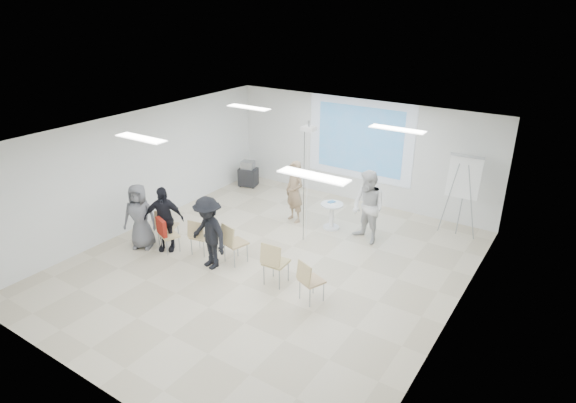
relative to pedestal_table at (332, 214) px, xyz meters
The scene contains 30 objects.
floor 2.45m from the pedestal_table, 97.14° to the right, with size 8.00×9.00×0.10m, color beige.
ceiling 3.58m from the pedestal_table, 97.14° to the right, with size 8.00×9.00×0.10m, color white.
wall_back 2.44m from the pedestal_table, 97.91° to the left, with size 8.00×0.10×3.00m, color silver.
wall_left 5.09m from the pedestal_table, 151.19° to the right, with size 0.10×9.00×3.00m, color silver.
wall_right 4.58m from the pedestal_table, 32.53° to the right, with size 0.10×9.00×3.00m, color silver.
projection_halo 2.57m from the pedestal_table, 98.15° to the left, with size 3.20×0.01×2.30m, color silver.
projection_image 2.55m from the pedestal_table, 98.21° to the left, with size 2.60×0.01×1.90m, color #3781BE.
pedestal_table is the anchor object (origin of this frame).
player_left 1.20m from the pedestal_table, behind, with size 0.69×0.47×1.90m, color #987B5D.
player_right 1.23m from the pedestal_table, ahead, with size 0.97×0.78×2.01m, color silver.
controller_left 1.23m from the pedestal_table, behind, with size 0.04×0.13×0.04m, color silver.
controller_right 1.30m from the pedestal_table, ahead, with size 0.04×0.13×0.04m, color white.
chair_far_left 4.16m from the pedestal_table, 134.26° to the right, with size 0.55×0.57×0.91m.
chair_left_mid 4.16m from the pedestal_table, 128.74° to the right, with size 0.50×0.51×0.81m.
chair_left_inner 3.48m from the pedestal_table, 122.97° to the right, with size 0.49×0.51×0.89m.
chair_center 2.97m from the pedestal_table, 109.45° to the right, with size 0.55×0.58×0.96m.
chair_right_inner 3.04m from the pedestal_table, 84.34° to the right, with size 0.50×0.53×0.99m.
chair_right_far 3.37m from the pedestal_table, 68.97° to the right, with size 0.55×0.57×0.89m.
red_jacket 4.28m from the pedestal_table, 127.18° to the right, with size 0.41×0.09×0.39m, color maroon.
laptop 3.40m from the pedestal_table, 124.04° to the right, with size 0.33×0.24×0.03m, color black.
audience_left 4.21m from the pedestal_table, 130.88° to the right, with size 1.06×0.64×1.82m, color black.
audience_mid 3.50m from the pedestal_table, 112.34° to the right, with size 1.23×0.67×1.90m, color black.
audience_outer 4.76m from the pedestal_table, 134.28° to the right, with size 0.87×0.57×1.79m, color slate.
flipchart_easel 3.36m from the pedestal_table, 26.48° to the left, with size 0.91×0.69×2.11m.
av_cart 3.90m from the pedestal_table, 161.28° to the left, with size 0.65×0.57×0.83m.
ceiling_projector 2.47m from the pedestal_table, 102.56° to the right, with size 0.30×0.25×3.00m.
fluor_panel_nw 3.47m from the pedestal_table, behind, with size 1.20×0.30×0.02m, color white.
fluor_panel_ne 3.11m from the pedestal_table, 12.99° to the right, with size 1.20×0.30×0.02m, color white.
fluor_panel_sw 5.20m from the pedestal_table, 120.58° to the right, with size 1.20×0.30×0.02m, color white.
fluor_panel_se 4.97m from the pedestal_table, 66.40° to the right, with size 1.20×0.30×0.02m, color white.
Camera 1 is at (5.59, -7.65, 5.55)m, focal length 30.00 mm.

